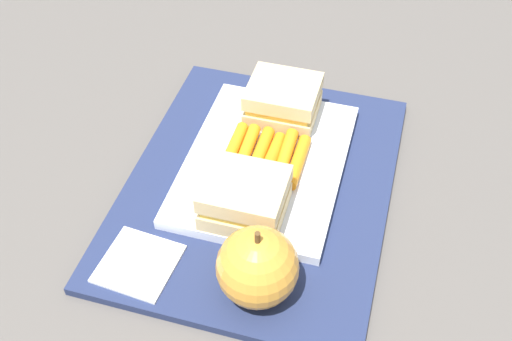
% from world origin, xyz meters
% --- Properties ---
extents(ground_plane, '(2.40, 2.40, 0.00)m').
position_xyz_m(ground_plane, '(0.00, 0.00, 0.00)').
color(ground_plane, '#56514C').
extents(lunchbag_mat, '(0.36, 0.28, 0.01)m').
position_xyz_m(lunchbag_mat, '(0.00, 0.00, 0.01)').
color(lunchbag_mat, navy).
rests_on(lunchbag_mat, ground_plane).
extents(food_tray, '(0.23, 0.17, 0.01)m').
position_xyz_m(food_tray, '(-0.03, 0.00, 0.02)').
color(food_tray, white).
rests_on(food_tray, lunchbag_mat).
extents(sandwich_half_left, '(0.07, 0.08, 0.04)m').
position_xyz_m(sandwich_half_left, '(-0.10, 0.00, 0.04)').
color(sandwich_half_left, '#DBC189').
rests_on(sandwich_half_left, food_tray).
extents(sandwich_half_right, '(0.07, 0.08, 0.04)m').
position_xyz_m(sandwich_half_right, '(0.05, 0.00, 0.04)').
color(sandwich_half_right, '#DBC189').
rests_on(sandwich_half_right, food_tray).
extents(carrot_sticks_bundle, '(0.08, 0.09, 0.02)m').
position_xyz_m(carrot_sticks_bundle, '(-0.03, 0.00, 0.03)').
color(carrot_sticks_bundle, orange).
rests_on(carrot_sticks_bundle, food_tray).
extents(apple, '(0.08, 0.08, 0.09)m').
position_xyz_m(apple, '(0.13, 0.04, 0.05)').
color(apple, gold).
rests_on(apple, lunchbag_mat).
extents(paper_napkin, '(0.08, 0.08, 0.00)m').
position_xyz_m(paper_napkin, '(0.14, -0.08, 0.01)').
color(paper_napkin, white).
rests_on(paper_napkin, lunchbag_mat).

